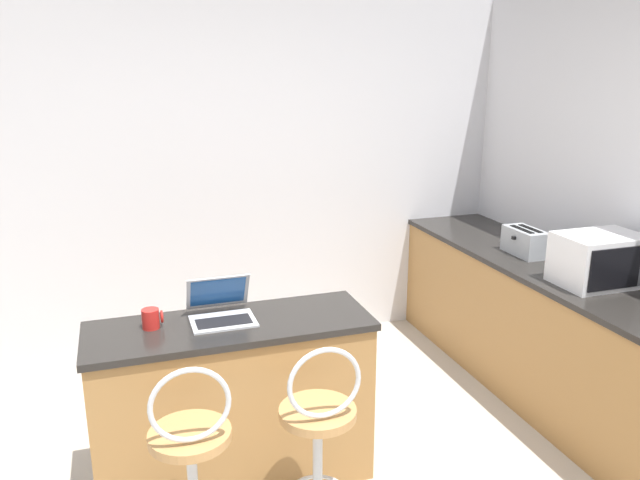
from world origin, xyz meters
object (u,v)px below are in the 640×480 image
Objects in this scene: mug_red at (151,319)px; bar_stool_near at (193,476)px; bar_stool_far at (319,451)px; microwave at (599,260)px; toaster at (525,242)px; laptop at (221,308)px.

bar_stool_near is at bearing -81.33° from mug_red.
bar_stool_near is 1.00× the size of bar_stool_far.
bar_stool_near is 2.49m from microwave.
microwave is 1.51× the size of toaster.
bar_stool_far is 3.19× the size of laptop.
laptop reaches higher than mug_red.
microwave reaches higher than bar_stool_near.
laptop is 2.15m from microwave.
laptop is (0.24, 0.63, 0.47)m from bar_stool_near.
laptop is 0.99× the size of toaster.
mug_red is (-0.34, -0.02, -0.00)m from laptop.
toaster is (1.79, 1.07, 0.51)m from bar_stool_far.
laptop is 3.13× the size of mug_red.
laptop is 2.14m from toaster.
bar_stool_far is at bearing -166.23° from microwave.
toaster is (2.34, 1.07, 0.51)m from bar_stool_near.
bar_stool_near is 0.55m from bar_stool_far.
microwave is at bearing 10.68° from bar_stool_near.
bar_stool_far is at bearing -43.68° from mug_red.
microwave reaches higher than mug_red.
microwave reaches higher than toaster.
laptop reaches higher than bar_stool_near.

